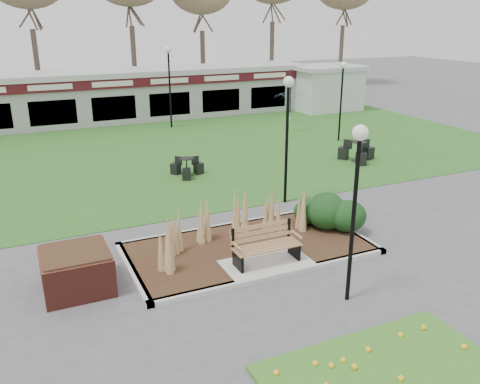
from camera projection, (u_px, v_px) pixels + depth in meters
name	position (u px, v px, depth m)	size (l,w,h in m)	color
ground	(269.00, 270.00, 12.48)	(100.00, 100.00, 0.00)	#515154
lawn	(145.00, 154.00, 22.77)	(34.00, 16.00, 0.02)	#2C631F
planting_bed	(288.00, 227.00, 14.02)	(6.75, 3.40, 1.27)	black
park_bench	(265.00, 244.00, 12.50)	(1.70, 0.66, 0.93)	#966C43
brick_planter	(77.00, 270.00, 11.46)	(1.50, 1.50, 0.95)	maroon
food_pavilion	(108.00, 96.00, 29.12)	(24.60, 3.40, 2.90)	#9B9C9E
service_hut	(326.00, 87.00, 32.73)	(4.40, 3.40, 2.83)	silver
lamp_post_near_left	(288.00, 112.00, 15.96)	(0.34, 0.34, 4.13)	black
lamp_post_near_right	(357.00, 176.00, 10.25)	(0.32, 0.32, 3.91)	black
lamp_post_mid_right	(342.00, 84.00, 24.12)	(0.32, 0.32, 3.82)	black
lamp_post_far_right	(169.00, 69.00, 26.97)	(0.36, 0.36, 4.33)	black
bistro_set_c	(357.00, 154.00, 21.53)	(1.46, 1.58, 0.85)	black
bistro_set_d	(187.00, 170.00, 19.58)	(1.24, 1.30, 0.70)	black
patio_umbrella	(290.00, 107.00, 26.31)	(2.26, 2.28, 2.20)	black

